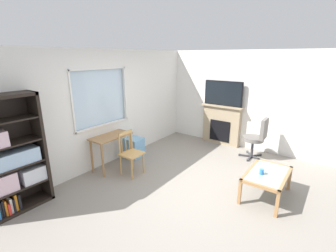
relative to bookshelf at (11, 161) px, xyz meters
The scene contains 12 objects.
ground 3.04m from the bookshelf, 43.34° to the right, with size 6.33×5.49×0.02m, color gray.
wall_back_with_window 2.20m from the bookshelf, ahead, with size 5.33×0.15×2.53m.
wall_right 5.27m from the bookshelf, 22.48° to the right, with size 0.12×4.69×2.53m, color white.
bookshelf is the anchor object (origin of this frame).
desk_under_window 1.89m from the bookshelf, ahead, with size 0.89×0.45×0.75m.
wooden_chair 2.06m from the bookshelf, 17.99° to the right, with size 0.42×0.40×0.90m.
plastic_drawer_unit 2.67m from the bookshelf, ahead, with size 0.35×0.40×0.47m, color #72ADDB.
fireplace 4.91m from the bookshelf, 16.50° to the right, with size 0.26×1.14×1.09m.
tv 4.91m from the bookshelf, 16.56° to the right, with size 0.06×1.05×0.66m.
office_chair 4.93m from the bookshelf, 30.47° to the right, with size 0.56×0.58×1.00m.
coffee_table 4.16m from the bookshelf, 49.15° to the right, with size 1.02×0.63×0.45m.
sippy_cup 4.02m from the bookshelf, 49.64° to the right, with size 0.07×0.07×0.09m, color #337FD6.
Camera 1 is at (-3.38, -1.90, 2.38)m, focal length 25.28 mm.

